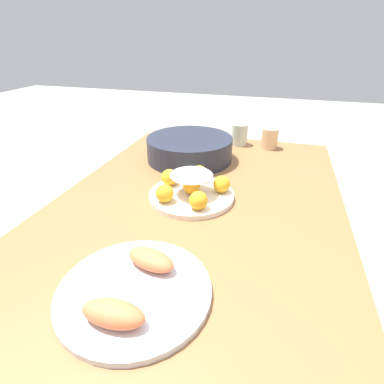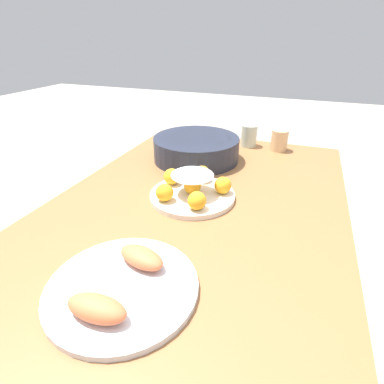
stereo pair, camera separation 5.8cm
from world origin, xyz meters
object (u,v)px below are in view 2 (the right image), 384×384
Objects in this scene: cake_plate at (192,189)px; sauce_bowl at (170,134)px; cup_near at (279,140)px; cup_far at (249,136)px; serving_bowl at (196,148)px; seafood_platter at (122,286)px; dining_table at (192,239)px.

sauce_bowl is (0.53, 0.32, -0.02)m from cake_plate.
cup_far is (0.01, 0.13, 0.00)m from cup_near.
serving_bowl reaches higher than seafood_platter.
cake_plate is at bearing 19.31° from dining_table.
cup_near is at bearing -52.71° from serving_bowl.
seafood_platter is at bearing -161.11° from sauce_bowl.
seafood_platter is (-0.33, 0.02, 0.12)m from dining_table.
sauce_bowl is at bearing 18.89° from seafood_platter.
cup_near reaches higher than sauce_bowl.
serving_bowl reaches higher than dining_table.
dining_table is at bearing -150.39° from sauce_bowl.
dining_table is 14.76× the size of cup_far.
cup_near is (0.60, -0.18, 0.15)m from dining_table.
cake_plate is at bearing 172.72° from cup_far.
seafood_platter is 0.96m from cup_near.
cake_plate is 0.87× the size of seafood_platter.
cup_far reaches higher than seafood_platter.
seafood_platter is at bearing -171.99° from serving_bowl.
seafood_platter is (-0.41, -0.00, -0.02)m from cake_plate.
cup_near is 0.13m from cup_far.
cup_far reaches higher than serving_bowl.
serving_bowl reaches higher than cake_plate.
cup_near is at bearing -16.45° from dining_table.
cup_far is (0.24, -0.16, -0.00)m from serving_bowl.
cup_near is (0.00, -0.52, 0.03)m from sauce_bowl.
serving_bowl is at bearing 8.01° from seafood_platter.
serving_bowl reaches higher than sauce_bowl.
cake_plate is 2.77× the size of cup_far.
cup_far is at bearing -34.85° from serving_bowl.
seafood_platter is 3.19× the size of cup_far.
cake_plate is 0.32m from serving_bowl.
cup_far is (0.54, -0.07, 0.02)m from cake_plate.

